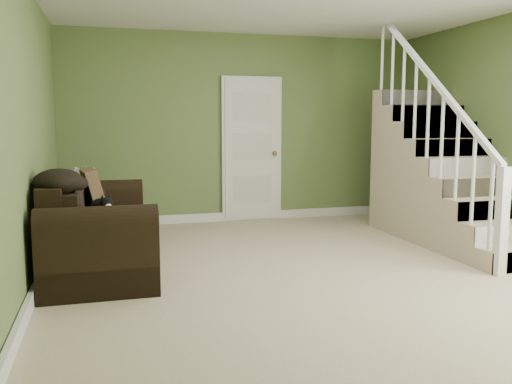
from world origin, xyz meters
TOP-DOWN VIEW (x-y plane):
  - floor at (0.00, 0.00)m, footprint 5.00×5.50m
  - wall_back at (0.00, 2.75)m, footprint 5.00×0.04m
  - wall_left at (-2.50, 0.00)m, footprint 0.04×5.50m
  - baseboard_back at (0.00, 2.72)m, footprint 5.00×0.04m
  - baseboard_left at (-2.47, 0.00)m, footprint 0.04×5.50m
  - door at (0.10, 2.71)m, footprint 0.86×0.12m
  - staircase at (1.99, 0.97)m, footprint 1.00×2.51m
  - sofa at (-2.02, 0.68)m, footprint 0.94×2.19m
  - side_table at (-2.11, 1.76)m, footprint 0.68×0.68m
  - cat at (-1.95, 0.78)m, footprint 0.31×0.51m
  - banana at (-1.85, 0.52)m, footprint 0.12×0.21m
  - throw_pillow at (-2.03, 1.36)m, footprint 0.32×0.52m
  - throw_blanket at (-2.29, 0.19)m, footprint 0.43×0.55m

SIDE VIEW (x-z plane):
  - floor at x=0.00m, z-range -0.01..0.01m
  - baseboard_back at x=0.00m, z-range 0.00..0.12m
  - baseboard_left at x=-2.47m, z-range 0.00..0.12m
  - sofa at x=-2.02m, z-range -0.10..0.76m
  - side_table at x=-2.11m, z-range -0.11..0.77m
  - banana at x=-1.85m, z-range 0.47..0.53m
  - cat at x=-1.95m, z-range 0.44..0.69m
  - staircase at x=1.99m, z-range -0.77..2.05m
  - throw_pillow at x=-2.03m, z-range 0.40..0.91m
  - throw_blanket at x=-2.29m, z-range 0.79..1.00m
  - door at x=0.10m, z-range 0.00..2.02m
  - wall_back at x=0.00m, z-range 0.00..2.60m
  - wall_left at x=-2.50m, z-range 0.00..2.60m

